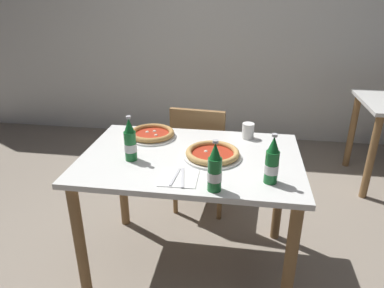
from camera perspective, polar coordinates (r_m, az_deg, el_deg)
name	(u,v)px	position (r m, az deg, el deg)	size (l,w,h in m)	color
ground_plane	(191,262)	(2.37, -0.19, -18.53)	(8.00, 8.00, 0.00)	gray
back_wall_tiled	(223,19)	(3.95, 4.96, 19.45)	(7.00, 0.10, 2.60)	white
dining_table_main	(191,174)	(1.99, -0.22, -4.90)	(1.20, 0.80, 0.75)	silver
chair_behind_table	(200,153)	(2.61, 1.35, -1.46)	(0.43, 0.43, 0.85)	olive
pizza_margherita_near	(152,134)	(2.19, -6.48, 1.61)	(0.30, 0.30, 0.04)	white
pizza_marinara_far	(212,154)	(1.92, 3.32, -1.63)	(0.32, 0.32, 0.04)	white
beer_bottle_left	(272,163)	(1.68, 12.77, -2.93)	(0.07, 0.07, 0.25)	#196B2D
beer_bottle_center	(215,170)	(1.58, 3.69, -4.16)	(0.07, 0.07, 0.25)	#196B2D
beer_bottle_right	(130,142)	(1.89, -9.93, 0.34)	(0.07, 0.07, 0.25)	#196B2D
napkin_with_cutlery	(179,178)	(1.72, -2.09, -5.48)	(0.18, 0.19, 0.01)	white
paper_cup	(248,131)	(2.18, 9.02, 2.11)	(0.07, 0.07, 0.10)	white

